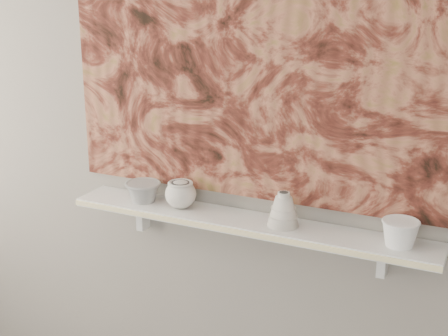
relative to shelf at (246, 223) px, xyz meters
The scene contains 11 objects.
wall_back 0.45m from the shelf, 90.00° to the left, with size 3.60×3.60×0.00m, color gray.
shelf is the anchor object (origin of this frame).
shelf_stripe 0.09m from the shelf, 90.00° to the right, with size 1.40×0.01×0.02m, color #F5E5A3.
bracket_left 0.50m from the shelf, behind, with size 0.03×0.06×0.12m, color silver.
bracket_right 0.50m from the shelf, ahead, with size 0.03×0.06×0.12m, color silver.
painting 0.63m from the shelf, 90.00° to the left, with size 1.50×0.03×1.10m, color #5C241B.
house_motif 0.55m from the shelf, ahead, with size 0.09×0.00×0.08m, color black.
bowl_grey 0.44m from the shelf, behind, with size 0.14×0.14×0.08m, color gray, non-canonical shape.
cup_cream 0.28m from the shelf, behind, with size 0.12×0.12×0.11m, color beige, non-canonical shape.
bell_vessel 0.16m from the shelf, ahead, with size 0.11×0.11×0.13m, color beige, non-canonical shape.
bowl_white 0.55m from the shelf, ahead, with size 0.12×0.12×0.09m, color white, non-canonical shape.
Camera 1 is at (0.83, -0.45, 1.79)m, focal length 50.00 mm.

